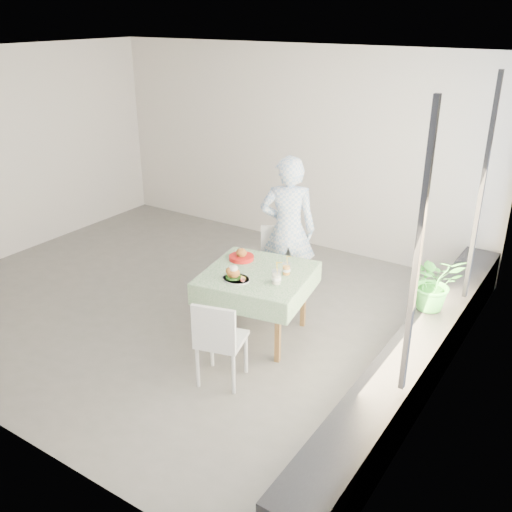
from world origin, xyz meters
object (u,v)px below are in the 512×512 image
Objects in this scene: juice_cup_orange at (286,269)px; main_dish at (235,275)px; chair_far at (277,279)px; chair_near at (222,356)px; cafe_table at (257,297)px; diner at (288,230)px; potted_plant at (434,282)px.

main_dish is at bearing -133.46° from juice_cup_orange.
chair_near is (0.41, -1.65, -0.01)m from chair_far.
main_dish is at bearing -109.44° from cafe_table.
cafe_table is 0.90m from chair_near.
cafe_table is 1.36× the size of chair_far.
chair_far is at bearing 106.86° from cafe_table.
diner is 6.05× the size of main_dish.
diner is (-0.33, 1.76, 0.61)m from chair_near.
cafe_table is at bearing -156.29° from juice_cup_orange.
juice_cup_orange is (0.51, -0.67, 0.53)m from chair_far.
chair_far is at bearing 127.26° from juice_cup_orange.
chair_far is 3.04× the size of main_dish.
chair_far is at bearing 23.83° from diner.
chair_far is 3.57× the size of juice_cup_orange.
potted_plant is (1.84, -0.12, 0.51)m from chair_far.
chair_near is at bearing 70.53° from diner.
chair_near is 1.12m from juice_cup_orange.
juice_cup_orange is 0.43× the size of potted_plant.
chair_near is 0.83m from main_dish.
potted_plant reaches higher than main_dish.
juice_cup_orange is at bearing -157.37° from potted_plant.
main_dish is 0.53m from juice_cup_orange.
main_dish is 1.94m from potted_plant.
diner is at bearing 93.56° from main_dish.
potted_plant is at bearing 29.02° from main_dish.
juice_cup_orange reaches higher than chair_far.
chair_far reaches higher than cafe_table.
cafe_table is at bearing 70.37° from diner.
chair_near is at bearing -79.12° from cafe_table.
potted_plant reaches higher than juice_cup_orange.
potted_plant is (1.44, 1.54, 0.52)m from chair_near.
juice_cup_orange is (0.37, 0.39, 0.01)m from main_dish.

